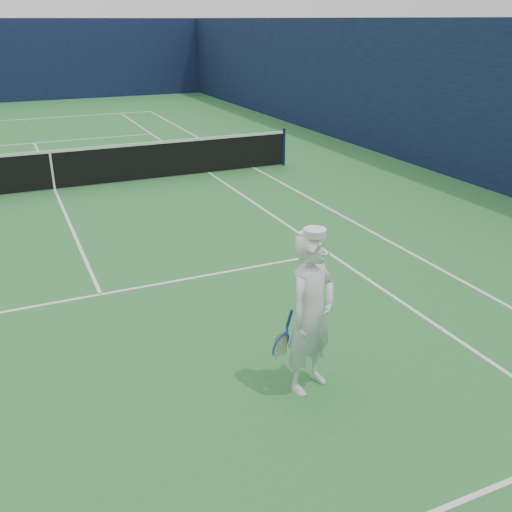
# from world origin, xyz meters

# --- Properties ---
(ground) EXTENTS (80.00, 80.00, 0.00)m
(ground) POSITION_xyz_m (0.00, 0.00, 0.00)
(ground) COLOR #2B7233
(ground) RESTS_ON ground
(court_markings) EXTENTS (11.03, 23.83, 0.01)m
(court_markings) POSITION_xyz_m (0.00, 0.00, 0.00)
(court_markings) COLOR white
(court_markings) RESTS_ON ground
(windscreen_fence) EXTENTS (20.12, 36.12, 4.00)m
(windscreen_fence) POSITION_xyz_m (0.00, 0.00, 2.00)
(windscreen_fence) COLOR #0E1736
(windscreen_fence) RESTS_ON ground
(tennis_net) EXTENTS (12.88, 0.09, 1.07)m
(tennis_net) POSITION_xyz_m (0.00, 0.00, 0.55)
(tennis_net) COLOR #141E4C
(tennis_net) RESTS_ON ground
(tennis_player) EXTENTS (0.89, 0.68, 1.95)m
(tennis_player) POSITION_xyz_m (1.79, -9.81, 0.95)
(tennis_player) COLOR white
(tennis_player) RESTS_ON ground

